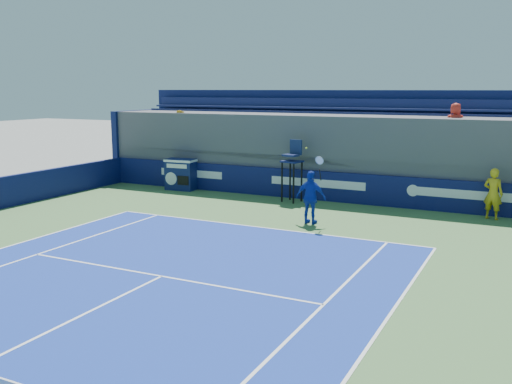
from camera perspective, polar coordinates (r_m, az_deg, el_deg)
The scene contains 6 objects.
ball_person at distance 21.21m, azimuth 22.62°, elevation -0.16°, with size 0.65×0.43×1.78m, color gold.
back_hoarding at distance 23.14m, azimuth 6.19°, elevation 0.63°, with size 20.40×0.21×1.20m.
match_clock at distance 25.57m, azimuth -7.53°, elevation 1.84°, with size 1.37×0.83×1.40m.
umpire_chair at distance 22.61m, azimuth 3.66°, elevation 2.82°, with size 0.83×0.83×2.48m.
tennis_player at distance 18.99m, azimuth 5.52°, elevation -0.54°, with size 1.06×0.47×2.57m.
stadium_seating at distance 24.90m, azimuth 7.88°, elevation 4.14°, with size 21.00×4.05×4.40m.
Camera 1 is at (7.87, -4.32, 4.46)m, focal length 40.00 mm.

